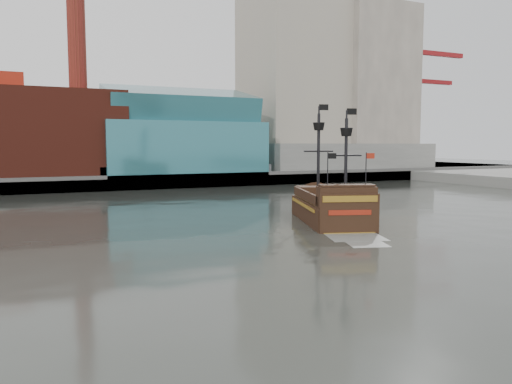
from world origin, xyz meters
name	(u,v)px	position (x,y,z in m)	size (l,w,h in m)	color
ground	(352,278)	(0.00, 0.00, 0.00)	(400.00, 400.00, 0.00)	#242621
promenade_far	(111,175)	(0.00, 92.00, 1.00)	(220.00, 60.00, 2.00)	slate
seawall	(137,182)	(0.00, 62.50, 1.30)	(220.00, 1.00, 2.60)	#4C4C49
skyline	(138,65)	(5.21, 84.56, 24.55)	(149.00, 45.00, 62.00)	brown
crane_a	(415,102)	(78.63, 82.00, 19.11)	(22.50, 4.00, 32.25)	slate
crane_b	(416,118)	(88.23, 92.00, 15.57)	(19.10, 4.00, 26.25)	slate
pirate_ship	(331,211)	(10.52, 18.39, 1.16)	(10.23, 17.79, 12.77)	black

